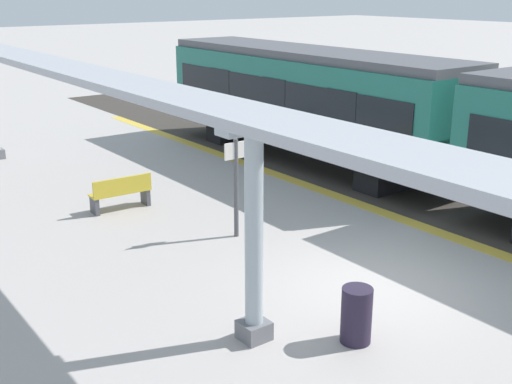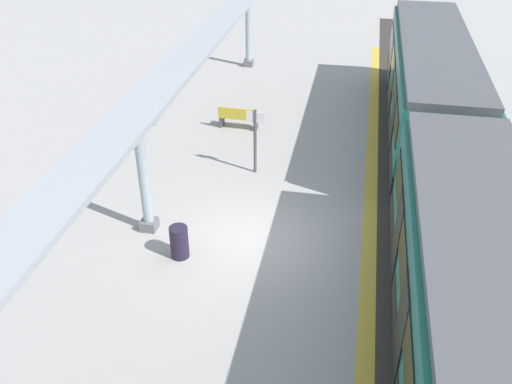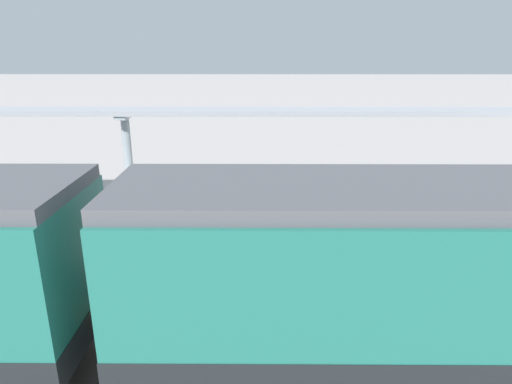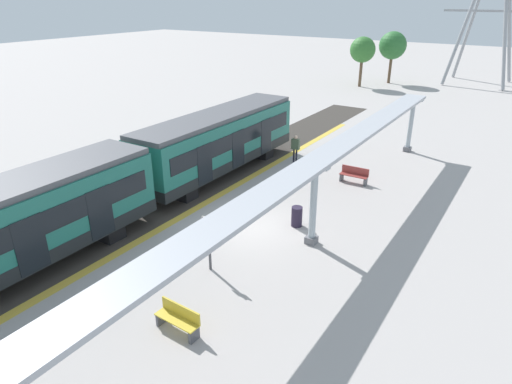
{
  "view_description": "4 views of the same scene",
  "coord_description": "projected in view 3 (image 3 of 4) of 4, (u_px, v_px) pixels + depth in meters",
  "views": [
    {
      "loc": [
        8.2,
        7.21,
        5.25
      ],
      "look_at": [
        1.19,
        -2.17,
        1.51
      ],
      "focal_mm": 45.05,
      "sensor_mm": 36.0,
      "label": 1
    },
    {
      "loc": [
        -2.44,
        12.06,
        9.16
      ],
      "look_at": [
        -0.3,
        0.94,
        2.13
      ],
      "focal_mm": 39.25,
      "sensor_mm": 36.0,
      "label": 2
    },
    {
      "loc": [
        -11.46,
        -4.31,
        5.46
      ],
      "look_at": [
        -1.25,
        -4.24,
        2.13
      ],
      "focal_mm": 31.01,
      "sensor_mm": 36.0,
      "label": 3
    },
    {
      "loc": [
        9.65,
        -14.65,
        9.33
      ],
      "look_at": [
        0.16,
        0.17,
        1.59
      ],
      "focal_mm": 31.61,
      "sensor_mm": 36.0,
      "label": 4
    }
  ],
  "objects": [
    {
      "name": "train_near_carriage",
      "position": [
        468.0,
        279.0,
        7.29
      ],
      "size": [
        2.65,
        11.52,
        3.48
      ],
      "color": "#1F6A5D",
      "rests_on": "ground"
    },
    {
      "name": "bench_near_end",
      "position": [
        336.0,
        212.0,
        14.21
      ],
      "size": [
        1.52,
        0.5,
        0.86
      ],
      "color": "gold",
      "rests_on": "ground"
    },
    {
      "name": "ground_plane",
      "position": [
        108.0,
        249.0,
        12.62
      ],
      "size": [
        176.0,
        176.0,
        0.0
      ],
      "primitive_type": "plane",
      "color": "#ACA5A1"
    },
    {
      "name": "canopy_beam",
      "position": [
        122.0,
        112.0,
        14.29
      ],
      "size": [
        1.2,
        28.71,
        0.16
      ],
      "primitive_type": "cube",
      "color": "#A8AAB2",
      "rests_on": "canopy_pillar_nearest"
    },
    {
      "name": "platform_info_sign",
      "position": [
        237.0,
        198.0,
        12.77
      ],
      "size": [
        0.56,
        0.1,
        2.2
      ],
      "color": "#4C4C51",
      "rests_on": "ground"
    },
    {
      "name": "trash_bin",
      "position": [
        90.0,
        213.0,
        14.09
      ],
      "size": [
        0.48,
        0.48,
        0.9
      ],
      "primitive_type": "cylinder",
      "color": "#271F33",
      "rests_on": "ground"
    },
    {
      "name": "tactile_edge_strip",
      "position": [
        61.0,
        311.0,
        9.62
      ],
      "size": [
        0.41,
        36.05,
        0.01
      ],
      "primitive_type": "cube",
      "color": "gold",
      "rests_on": "ground"
    },
    {
      "name": "canopy_pillar_second",
      "position": [
        129.0,
        164.0,
        14.84
      ],
      "size": [
        1.1,
        0.44,
        3.42
      ],
      "color": "slate",
      "rests_on": "ground"
    },
    {
      "name": "trackbed",
      "position": [
        18.0,
        369.0,
        7.9
      ],
      "size": [
        3.2,
        48.05,
        0.01
      ],
      "primitive_type": "cube",
      "color": "#38332D",
      "rests_on": "ground"
    }
  ]
}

